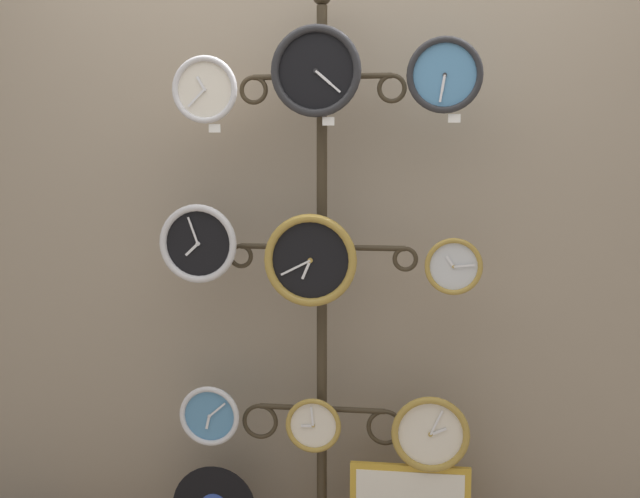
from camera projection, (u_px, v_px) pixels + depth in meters
name	position (u px, v px, depth m)	size (l,w,h in m)	color
shop_wall	(328.00, 179.00, 2.77)	(4.40, 0.04, 2.80)	gray
display_stand	(322.00, 398.00, 2.71)	(0.68, 0.43, 2.06)	#382D1E
clock_top_left	(205.00, 90.00, 2.52)	(0.23, 0.04, 0.23)	silver
clock_top_center	(316.00, 71.00, 2.46)	(0.30, 0.04, 0.30)	black
clock_top_right	(445.00, 75.00, 2.42)	(0.25, 0.04, 0.25)	#4C84B2
clock_middle_left	(198.00, 244.00, 2.61)	(0.28, 0.04, 0.28)	black
clock_middle_center	(310.00, 260.00, 2.53)	(0.32, 0.04, 0.32)	black
clock_middle_right	(454.00, 266.00, 2.52)	(0.19, 0.04, 0.19)	silver
clock_bottom_left	(210.00, 416.00, 2.70)	(0.22, 0.04, 0.22)	#4C84B2
clock_bottom_center	(313.00, 425.00, 2.65)	(0.20, 0.04, 0.20)	silver
clock_bottom_right	(430.00, 434.00, 2.58)	(0.27, 0.04, 0.27)	silver
price_tag_upper	(215.00, 128.00, 2.53)	(0.04, 0.00, 0.03)	white
price_tag_mid	(328.00, 121.00, 2.47)	(0.04, 0.00, 0.03)	white
price_tag_lower	(454.00, 118.00, 2.43)	(0.04, 0.00, 0.03)	white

